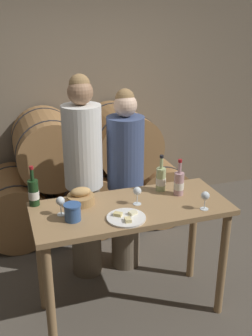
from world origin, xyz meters
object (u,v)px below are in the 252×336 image
object	(u,v)px
wine_bottle_rose	(179,183)
blue_crock	(73,211)
wine_bottle_white	(161,179)
wine_glass_far_left	(60,202)
bread_basket	(81,197)
person_left	(84,178)
wine_bottle_red	(34,192)
wine_glass_left	(137,192)
wine_glass_center	(205,197)
person_right	(125,181)
tasting_table	(131,225)
cheese_plate	(126,218)

from	to	relation	value
wine_bottle_rose	blue_crock	size ratio (longest dim) A/B	2.41
wine_bottle_white	blue_crock	bearing A→B (deg)	-161.47
blue_crock	wine_glass_far_left	world-z (taller)	wine_glass_far_left
bread_basket	wine_bottle_rose	bearing A→B (deg)	-6.76
person_left	wine_glass_far_left	distance (m)	0.66
wine_bottle_red	wine_glass_far_left	world-z (taller)	wine_bottle_red
wine_bottle_white	wine_glass_far_left	xyz separation A→B (m)	(-0.81, -0.15, 0.00)
blue_crock	wine_glass_left	world-z (taller)	wine_glass_left
wine_bottle_white	blue_crock	world-z (taller)	wine_bottle_white
person_left	wine_glass_left	xyz separation A→B (m)	(0.26, -0.60, 0.10)
wine_bottle_rose	wine_glass_center	distance (m)	0.29
blue_crock	wine_bottle_white	bearing A→B (deg)	18.53
person_left	wine_bottle_white	xyz separation A→B (m)	(0.52, -0.43, 0.10)
person_left	blue_crock	distance (m)	0.72
person_right	wine_glass_left	xyz separation A→B (m)	(-0.11, -0.60, 0.18)
tasting_table	wine_glass_center	distance (m)	0.58
person_right	wine_bottle_red	distance (m)	0.92
person_right	wine_bottle_rose	world-z (taller)	person_right
bread_basket	wine_glass_left	bearing A→B (deg)	-20.18
blue_crock	cheese_plate	size ratio (longest dim) A/B	0.44
wine_bottle_red	wine_glass_center	xyz separation A→B (m)	(1.14, -0.45, -0.00)
person_left	cheese_plate	world-z (taller)	person_left
wine_bottle_red	wine_glass_left	bearing A→B (deg)	-17.58
blue_crock	wine_bottle_red	bearing A→B (deg)	125.58
tasting_table	person_right	world-z (taller)	person_right
wine_glass_center	wine_glass_far_left	bearing A→B (deg)	166.22
wine_glass_left	wine_glass_center	world-z (taller)	same
person_right	wine_glass_left	size ratio (longest dim) A/B	12.16
person_right	wine_glass_left	bearing A→B (deg)	-100.28
bread_basket	cheese_plate	bearing A→B (deg)	-53.40
wine_bottle_white	wine_glass_center	distance (m)	0.43
tasting_table	wine_bottle_red	distance (m)	0.75
blue_crock	bread_basket	xyz separation A→B (m)	(0.10, 0.22, -0.02)
person_right	wine_bottle_rose	xyz separation A→B (m)	(0.25, -0.54, 0.17)
tasting_table	person_right	bearing A→B (deg)	75.49
wine_bottle_red	blue_crock	xyz separation A→B (m)	(0.22, -0.31, -0.04)
wine_bottle_white	wine_bottle_rose	size ratio (longest dim) A/B	1.02
wine_glass_center	cheese_plate	bearing A→B (deg)	175.69
person_left	wine_glass_far_left	bearing A→B (deg)	-116.65
person_right	wine_glass_center	world-z (taller)	person_right
tasting_table	blue_crock	bearing A→B (deg)	-171.31
person_left	wine_bottle_rose	size ratio (longest dim) A/B	6.28
wine_bottle_red	wine_bottle_white	distance (m)	0.97
wine_bottle_white	wine_glass_left	xyz separation A→B (m)	(-0.26, -0.17, 0.00)
tasting_table	person_left	world-z (taller)	person_left
wine_bottle_white	wine_bottle_red	bearing A→B (deg)	176.63
wine_bottle_rose	bread_basket	size ratio (longest dim) A/B	1.44
person_right	wine_bottle_white	xyz separation A→B (m)	(0.15, -0.43, 0.18)
tasting_table	person_left	xyz separation A→B (m)	(-0.21, 0.61, 0.16)
blue_crock	bread_basket	bearing A→B (deg)	64.91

